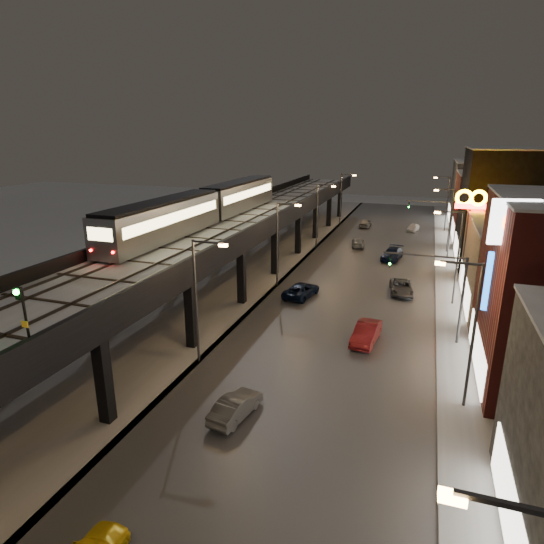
% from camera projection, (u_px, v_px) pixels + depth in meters
% --- Properties ---
extents(ground, '(220.00, 220.00, 0.00)m').
position_uv_depth(ground, '(80.00, 493.00, 20.73)').
color(ground, silver).
extents(road_surface, '(17.00, 120.00, 0.06)m').
position_uv_depth(road_surface, '(359.00, 282.00, 50.10)').
color(road_surface, '#46474D').
rests_on(road_surface, ground).
extents(sidewalk_right, '(4.00, 120.00, 0.14)m').
position_uv_depth(sidewalk_right, '(456.00, 291.00, 47.00)').
color(sidewalk_right, '#9FA1A8').
rests_on(sidewalk_right, ground).
extents(under_viaduct_pavement, '(11.00, 120.00, 0.06)m').
position_uv_depth(under_viaduct_pavement, '(245.00, 271.00, 54.26)').
color(under_viaduct_pavement, '#9FA1A8').
rests_on(under_viaduct_pavement, ground).
extents(elevated_viaduct, '(9.00, 100.00, 6.30)m').
position_uv_depth(elevated_viaduct, '(234.00, 230.00, 49.76)').
color(elevated_viaduct, black).
rests_on(elevated_viaduct, ground).
extents(viaduct_trackbed, '(8.40, 100.00, 0.32)m').
position_uv_depth(viaduct_trackbed, '(234.00, 223.00, 49.66)').
color(viaduct_trackbed, '#B2B7C1').
rests_on(viaduct_trackbed, elevated_viaduct).
extents(viaduct_parapet_streetside, '(0.30, 100.00, 1.10)m').
position_uv_depth(viaduct_parapet_streetside, '(272.00, 221.00, 48.20)').
color(viaduct_parapet_streetside, black).
rests_on(viaduct_parapet_streetside, elevated_viaduct).
extents(viaduct_parapet_far, '(0.30, 100.00, 1.10)m').
position_uv_depth(viaduct_parapet_far, '(198.00, 216.00, 50.89)').
color(viaduct_parapet_far, black).
rests_on(viaduct_parapet_far, elevated_viaduct).
extents(building_c, '(12.20, 15.20, 8.16)m').
position_uv_depth(building_c, '(539.00, 268.00, 41.11)').
color(building_c, '#836E55').
rests_on(building_c, ground).
extents(building_d, '(12.20, 13.20, 14.16)m').
position_uv_depth(building_d, '(516.00, 208.00, 54.72)').
color(building_d, black).
rests_on(building_d, ground).
extents(building_e, '(12.20, 12.20, 10.16)m').
position_uv_depth(building_e, '(498.00, 208.00, 67.98)').
color(building_e, brown).
rests_on(building_e, ground).
extents(building_f, '(12.20, 16.20, 11.16)m').
position_uv_depth(building_f, '(488.00, 193.00, 80.50)').
color(building_f, '#3E3E3E').
rests_on(building_f, ground).
extents(streetlight_left_1, '(2.57, 0.28, 9.00)m').
position_uv_depth(streetlight_left_1, '(199.00, 293.00, 31.10)').
color(streetlight_left_1, '#38383A').
rests_on(streetlight_left_1, ground).
extents(streetlight_right_1, '(2.56, 0.28, 9.00)m').
position_uv_depth(streetlight_right_1, '(469.00, 326.00, 25.81)').
color(streetlight_right_1, '#38383A').
rests_on(streetlight_right_1, ground).
extents(streetlight_left_2, '(2.57, 0.28, 9.00)m').
position_uv_depth(streetlight_left_2, '(280.00, 238.00, 47.39)').
color(streetlight_left_2, '#38383A').
rests_on(streetlight_left_2, ground).
extents(streetlight_right_2, '(2.56, 0.28, 9.00)m').
position_uv_depth(streetlight_right_2, '(455.00, 252.00, 42.11)').
color(streetlight_right_2, '#38383A').
rests_on(streetlight_right_2, ground).
extents(streetlight_left_3, '(2.57, 0.28, 9.00)m').
position_uv_depth(streetlight_left_3, '(319.00, 212.00, 63.69)').
color(streetlight_left_3, '#38383A').
rests_on(streetlight_left_3, ground).
extents(streetlight_right_3, '(2.56, 0.28, 9.00)m').
position_uv_depth(streetlight_right_3, '(449.00, 219.00, 58.40)').
color(streetlight_right_3, '#38383A').
rests_on(streetlight_right_3, ground).
extents(streetlight_left_4, '(2.57, 0.28, 9.00)m').
position_uv_depth(streetlight_left_4, '(342.00, 196.00, 79.98)').
color(streetlight_left_4, '#38383A').
rests_on(streetlight_left_4, ground).
extents(streetlight_right_4, '(2.56, 0.28, 9.00)m').
position_uv_depth(streetlight_right_4, '(446.00, 200.00, 74.69)').
color(streetlight_right_4, '#38383A').
rests_on(streetlight_right_4, ground).
extents(traffic_light_rig_a, '(6.10, 0.34, 7.00)m').
position_uv_depth(traffic_light_rig_a, '(447.00, 288.00, 34.45)').
color(traffic_light_rig_a, '#38383A').
rests_on(traffic_light_rig_a, ground).
extents(traffic_light_rig_b, '(6.10, 0.34, 7.00)m').
position_uv_depth(traffic_light_rig_b, '(441.00, 220.00, 61.60)').
color(traffic_light_rig_b, '#38383A').
rests_on(traffic_light_rig_b, ground).
extents(subway_train, '(2.90, 34.90, 3.47)m').
position_uv_depth(subway_train, '(208.00, 205.00, 48.78)').
color(subway_train, gray).
rests_on(subway_train, viaduct_trackbed).
extents(rail_signal, '(0.34, 0.43, 2.96)m').
position_uv_depth(rail_signal, '(22.00, 306.00, 19.26)').
color(rail_signal, black).
rests_on(rail_signal, viaduct_trackbed).
extents(car_near_white, '(2.04, 4.21, 1.33)m').
position_uv_depth(car_near_white, '(236.00, 407.00, 26.09)').
color(car_near_white, '#57585A').
rests_on(car_near_white, ground).
extents(car_mid_silver, '(3.17, 5.26, 1.37)m').
position_uv_depth(car_mid_silver, '(301.00, 291.00, 45.38)').
color(car_mid_silver, black).
rests_on(car_mid_silver, ground).
extents(car_mid_dark, '(2.36, 4.50, 1.24)m').
position_uv_depth(car_mid_dark, '(358.00, 243.00, 65.51)').
color(car_mid_dark, '#8E959F').
rests_on(car_mid_dark, ground).
extents(car_far_white, '(1.88, 4.32, 1.45)m').
position_uv_depth(car_far_white, '(365.00, 223.00, 79.14)').
color(car_far_white, gray).
rests_on(car_far_white, ground).
extents(car_onc_silver, '(2.05, 4.76, 1.52)m').
position_uv_depth(car_onc_silver, '(366.00, 334.00, 35.44)').
color(car_onc_silver, maroon).
rests_on(car_onc_silver, ground).
extents(car_onc_dark, '(2.78, 5.01, 1.33)m').
position_uv_depth(car_onc_dark, '(401.00, 288.00, 46.24)').
color(car_onc_dark, '#41444A').
rests_on(car_onc_dark, ground).
extents(car_onc_white, '(2.81, 5.42, 1.50)m').
position_uv_depth(car_onc_white, '(392.00, 254.00, 58.66)').
color(car_onc_white, black).
rests_on(car_onc_white, ground).
extents(car_onc_red, '(2.22, 3.97, 1.28)m').
position_uv_depth(car_onc_red, '(413.00, 228.00, 75.74)').
color(car_onc_red, silver).
rests_on(car_onc_red, ground).
extents(sign_mcdonalds, '(3.07, 0.51, 10.33)m').
position_uv_depth(sign_mcdonalds, '(470.00, 208.00, 46.19)').
color(sign_mcdonalds, '#38383A').
rests_on(sign_mcdonalds, ground).
extents(sign_citgo, '(2.58, 0.39, 12.28)m').
position_uv_depth(sign_citgo, '(510.00, 247.00, 25.80)').
color(sign_citgo, '#38383A').
rests_on(sign_citgo, ground).
extents(sign_carwash, '(1.68, 0.35, 8.74)m').
position_uv_depth(sign_carwash, '(498.00, 293.00, 28.31)').
color(sign_carwash, '#38383A').
rests_on(sign_carwash, ground).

